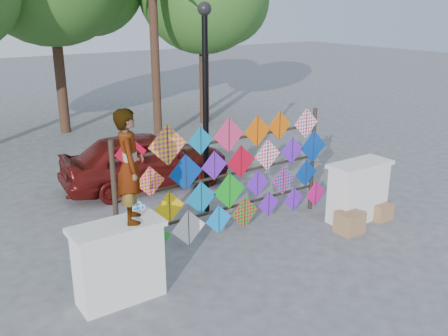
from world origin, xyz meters
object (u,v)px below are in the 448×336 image
(sedan, at_px, (146,160))
(lamppost, at_px, (205,91))
(kite_rack, at_px, (232,176))
(vendor_woman, at_px, (130,166))

(sedan, xyz_separation_m, lamppost, (0.39, -2.20, 1.98))
(kite_rack, xyz_separation_m, sedan, (-0.17, 3.46, -0.52))
(vendor_woman, distance_m, lamppost, 3.54)
(kite_rack, height_order, vendor_woman, vendor_woman)
(kite_rack, distance_m, vendor_woman, 2.82)
(lamppost, bearing_deg, sedan, 100.14)
(vendor_woman, height_order, lamppost, lamppost)
(kite_rack, relative_size, sedan, 1.18)
(vendor_woman, bearing_deg, kite_rack, -47.02)
(sedan, bearing_deg, vendor_woman, 158.26)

